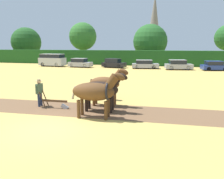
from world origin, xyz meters
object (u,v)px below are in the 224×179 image
Objects in this scene: draft_horse_lead_right at (101,89)px; parked_van at (52,60)px; farmer_at_plow at (39,90)px; parked_car_left at (80,63)px; draft_horse_trail_left at (106,84)px; parked_car_center_left at (114,63)px; tree_far_left at (26,42)px; parked_car_center at (145,64)px; farmer_beside_team at (110,87)px; church_spire at (154,24)px; draft_horse_lead_left at (95,92)px; tree_left at (83,36)px; plow at (57,103)px; parked_car_right at (214,66)px; tree_center_left at (150,41)px; parked_car_center_right at (178,65)px.

draft_horse_lead_right reaches higher than parked_van.
farmer_at_plow is 0.41× the size of parked_car_left.
parked_car_center_left is at bearing 99.98° from draft_horse_trail_left.
parked_van is at bearing -166.73° from parked_car_center_left.
parked_car_center is (30.75, -12.06, -3.86)m from tree_far_left.
farmer_beside_team is at bearing -65.06° from parked_car_center_left.
church_spire is at bearing 84.07° from parked_car_center.
draft_horse_trail_left is at bearing 90.02° from draft_horse_lead_left.
tree_left is at bearing 135.55° from parked_car_center.
tree_far_left is 45.79m from church_spire.
plow is 1.13× the size of farmer_beside_team.
plow is at bearing -129.84° from parked_car_right.
tree_left is at bearing 106.45° from plow.
tree_far_left is 15.48m from tree_left.
farmer_beside_team reaches higher than parked_car_center_left.
tree_center_left is 16.84m from parked_car_left.
tree_left is 38.51m from plow.
farmer_at_plow reaches higher than plow.
tree_left is at bearing 111.05° from draft_horse_trail_left.
parked_car_center_right is (22.19, -0.33, -0.41)m from parked_van.
tree_left reaches higher than farmer_beside_team.
church_spire is at bearing 83.84° from parked_car_left.
farmer_at_plow reaches higher than parked_car_left.
church_spire is 12.00× the size of plow.
church_spire is at bearing 76.50° from parked_van.
parked_car_left is (-8.54, 24.23, 0.43)m from plow.
tree_center_left is at bearing -87.33° from church_spire.
tree_far_left is 47.02m from draft_horse_trail_left.
draft_horse_lead_right reaches higher than parked_car_center_left.
parked_car_center_right is at bearing 3.35° from parked_van.
church_spire is 50.44m from parked_van.
farmer_at_plow is at bearing -58.00° from parked_van.
church_spire reaches higher than draft_horse_trail_left.
parked_car_center_right is (7.16, -47.39, -10.60)m from church_spire.
farmer_at_plow is (-1.24, 0.13, 0.69)m from plow.
tree_far_left is at bearing 124.43° from plow.
church_spire is 72.54m from plow.
draft_horse_trail_left is 0.60× the size of parked_car_center_right.
parked_car_center is at bearing 168.40° from parked_car_right.
draft_horse_lead_left is 2.46m from draft_horse_trail_left.
parked_car_center_left is (-5.24, 22.09, -0.17)m from farmer_beside_team.
draft_horse_trail_left is at bearing -66.12° from tree_left.
draft_horse_lead_right is at bearing -136.93° from farmer_beside_team.
church_spire is at bearing 86.47° from plow.
tree_center_left is at bearing 39.30° from farmer_beside_team.
tree_center_left is at bearing -0.91° from tree_far_left.
parked_van is at bearing 172.14° from parked_car_center.
tree_far_left is 1.79× the size of parked_car_center.
tree_center_left is 2.83× the size of draft_horse_lead_right.
tree_far_left is 28.25m from parked_car_center_left.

